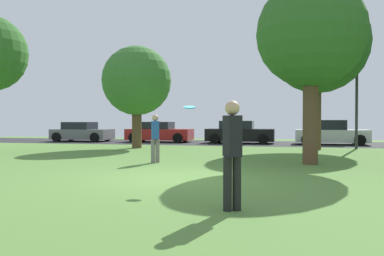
{
  "coord_description": "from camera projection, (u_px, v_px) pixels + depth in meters",
  "views": [
    {
      "loc": [
        2.81,
        -9.39,
        1.45
      ],
      "look_at": [
        0.0,
        2.31,
        1.22
      ],
      "focal_mm": 37.0,
      "sensor_mm": 36.0,
      "label": 1
    }
  ],
  "objects": [
    {
      "name": "parked_car_black",
      "position": [
        240.0,
        133.0,
        25.24
      ],
      "size": [
        4.29,
        2.08,
        1.43
      ],
      "color": "black",
      "rests_on": "ground_plane"
    },
    {
      "name": "parked_car_red",
      "position": [
        159.0,
        133.0,
        26.86
      ],
      "size": [
        4.38,
        2.1,
        1.36
      ],
      "color": "#B21E1E",
      "rests_on": "ground_plane"
    },
    {
      "name": "parked_car_white",
      "position": [
        330.0,
        133.0,
        23.92
      ],
      "size": [
        4.21,
        2.05,
        1.48
      ],
      "color": "white",
      "rests_on": "ground_plane"
    },
    {
      "name": "parked_car_grey",
      "position": [
        82.0,
        132.0,
        27.65
      ],
      "size": [
        4.08,
        2.12,
        1.35
      ],
      "color": "slate",
      "rests_on": "ground_plane"
    },
    {
      "name": "birch_tree_lone",
      "position": [
        311.0,
        34.0,
        12.98
      ],
      "size": [
        3.57,
        3.57,
        6.11
      ],
      "color": "brown",
      "rests_on": "ground_plane"
    },
    {
      "name": "person_thrower",
      "position": [
        232.0,
        149.0,
        6.32
      ],
      "size": [
        0.35,
        0.39,
        1.76
      ],
      "rotation": [
        0.0,
        0.0,
        2.06
      ],
      "color": "black",
      "rests_on": "ground_plane"
    },
    {
      "name": "oak_tree_right",
      "position": [
        318.0,
        44.0,
        19.45
      ],
      "size": [
        4.91,
        4.91,
        7.71
      ],
      "color": "brown",
      "rests_on": "ground_plane"
    },
    {
      "name": "street_lamp_post",
      "position": [
        357.0,
        105.0,
        20.17
      ],
      "size": [
        0.14,
        0.14,
        4.5
      ],
      "primitive_type": "cylinder",
      "color": "#2D2D33",
      "rests_on": "ground_plane"
    },
    {
      "name": "road_strip",
      "position": [
        242.0,
        143.0,
        25.37
      ],
      "size": [
        44.0,
        6.4,
        0.01
      ],
      "primitive_type": "cube",
      "color": "#28282B",
      "rests_on": "ground_plane"
    },
    {
      "name": "frisbee_disc",
      "position": [
        189.0,
        107.0,
        8.97
      ],
      "size": [
        0.33,
        0.33,
        0.08
      ],
      "color": "#2DB2E0"
    },
    {
      "name": "ground_plane",
      "position": [
        170.0,
        179.0,
        9.81
      ],
      "size": [
        44.0,
        44.0,
        0.0
      ],
      "primitive_type": "plane",
      "color": "#547F38"
    },
    {
      "name": "oak_tree_left",
      "position": [
        137.0,
        81.0,
        20.83
      ],
      "size": [
        3.65,
        3.65,
        5.38
      ],
      "color": "brown",
      "rests_on": "ground_plane"
    },
    {
      "name": "person_catcher",
      "position": [
        155.0,
        136.0,
        13.56
      ],
      "size": [
        0.35,
        0.39,
        1.65
      ],
      "rotation": [
        0.0,
        0.0,
        -1.08
      ],
      "color": "slate",
      "rests_on": "ground_plane"
    }
  ]
}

